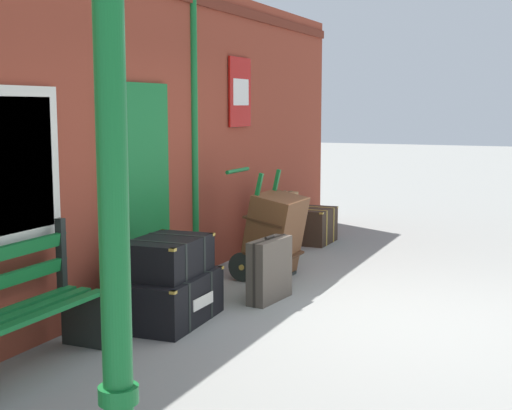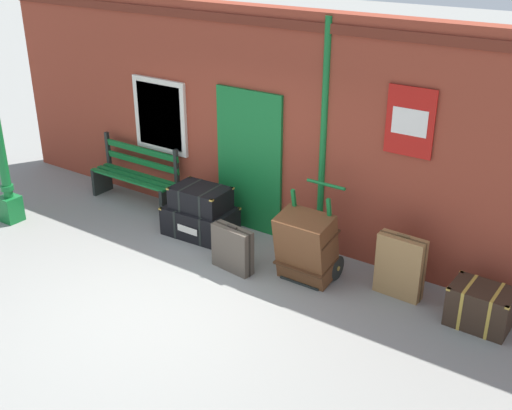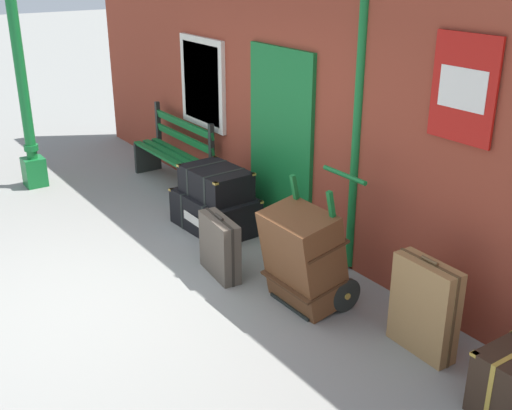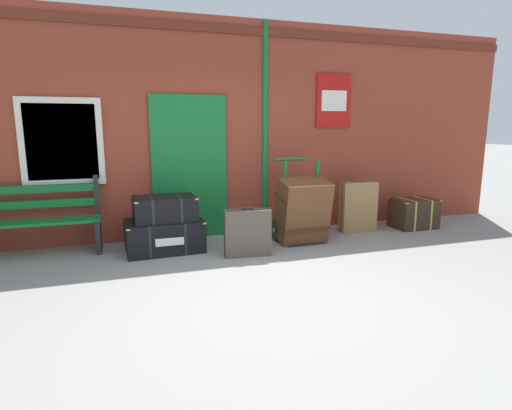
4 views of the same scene
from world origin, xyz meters
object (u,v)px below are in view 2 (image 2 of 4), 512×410
(steamer_trunk_base, at_px, (200,221))
(porters_trolley, at_px, (313,255))
(suitcase_beige, at_px, (233,249))
(platform_bench, at_px, (136,176))
(steamer_trunk_middle, at_px, (201,198))
(corner_trunk, at_px, (481,307))
(lamp_post, at_px, (2,156))
(large_brown_trunk, at_px, (306,247))
(suitcase_umber, at_px, (400,266))

(steamer_trunk_base, bearing_deg, porters_trolley, -1.55)
(suitcase_beige, bearing_deg, steamer_trunk_base, 151.22)
(steamer_trunk_base, bearing_deg, platform_bench, 168.59)
(steamer_trunk_middle, bearing_deg, porters_trolley, -1.72)
(steamer_trunk_base, relative_size, corner_trunk, 1.51)
(suitcase_beige, bearing_deg, porters_trolley, 28.49)
(steamer_trunk_middle, height_order, suitcase_beige, steamer_trunk_middle)
(lamp_post, distance_m, large_brown_trunk, 4.74)
(corner_trunk, bearing_deg, suitcase_beige, -168.88)
(steamer_trunk_base, bearing_deg, large_brown_trunk, -6.76)
(large_brown_trunk, distance_m, suitcase_umber, 1.17)
(suitcase_umber, bearing_deg, platform_bench, 177.44)
(suitcase_umber, height_order, corner_trunk, suitcase_umber)
(steamer_trunk_middle, bearing_deg, suitcase_beige, -29.47)
(steamer_trunk_middle, height_order, large_brown_trunk, large_brown_trunk)
(porters_trolley, xyz_separation_m, suitcase_beige, (-0.92, -0.50, 0.03))
(steamer_trunk_base, bearing_deg, suitcase_beige, -28.78)
(porters_trolley, relative_size, suitcase_beige, 1.84)
(porters_trolley, relative_size, suitcase_umber, 1.43)
(lamp_post, xyz_separation_m, corner_trunk, (6.71, 1.35, -0.81))
(steamer_trunk_base, bearing_deg, suitcase_umber, 2.17)
(lamp_post, bearing_deg, suitcase_umber, 13.99)
(steamer_trunk_middle, distance_m, corner_trunk, 4.05)
(lamp_post, distance_m, steamer_trunk_base, 3.08)
(suitcase_umber, relative_size, suitcase_beige, 1.28)
(suitcase_beige, height_order, corner_trunk, suitcase_beige)
(lamp_post, xyz_separation_m, large_brown_trunk, (4.58, 1.08, -0.58))
(large_brown_trunk, bearing_deg, platform_bench, 171.11)
(lamp_post, height_order, steamer_trunk_base, lamp_post)
(platform_bench, height_order, corner_trunk, platform_bench)
(steamer_trunk_base, height_order, large_brown_trunk, large_brown_trunk)
(suitcase_umber, bearing_deg, large_brown_trunk, -162.94)
(large_brown_trunk, xyz_separation_m, suitcase_umber, (1.12, 0.34, -0.08))
(suitcase_umber, xyz_separation_m, suitcase_beige, (-2.04, -0.67, -0.09))
(porters_trolley, bearing_deg, suitcase_beige, -151.51)
(platform_bench, distance_m, steamer_trunk_base, 1.65)
(platform_bench, relative_size, steamer_trunk_middle, 1.92)
(steamer_trunk_middle, distance_m, suitcase_umber, 3.03)
(steamer_trunk_middle, bearing_deg, steamer_trunk_base, -164.46)
(suitcase_umber, bearing_deg, steamer_trunk_middle, -177.92)
(lamp_post, bearing_deg, steamer_trunk_middle, 26.05)
(steamer_trunk_middle, bearing_deg, suitcase_umber, 2.08)
(steamer_trunk_middle, bearing_deg, large_brown_trunk, -6.98)
(lamp_post, relative_size, suitcase_umber, 3.35)
(suitcase_beige, bearing_deg, suitcase_umber, 18.11)
(steamer_trunk_base, distance_m, steamer_trunk_middle, 0.37)
(steamer_trunk_base, xyz_separation_m, steamer_trunk_middle, (0.02, 0.01, 0.37))
(steamer_trunk_base, bearing_deg, steamer_trunk_middle, 15.54)
(porters_trolley, bearing_deg, corner_trunk, 2.69)
(porters_trolley, relative_size, large_brown_trunk, 1.26)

